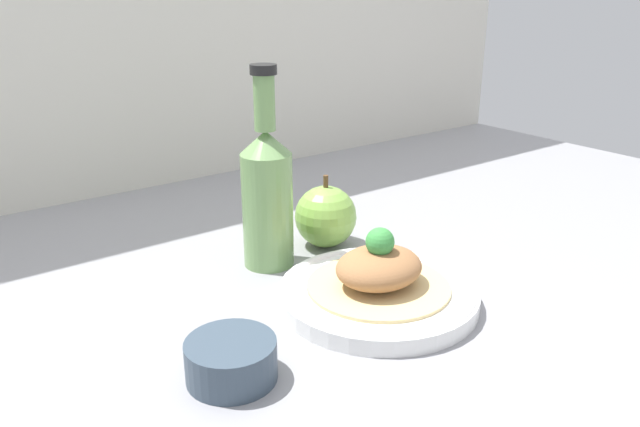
{
  "coord_description": "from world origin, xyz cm",
  "views": [
    {
      "loc": [
        -42.28,
        -54.55,
        35.62
      ],
      "look_at": [
        0.07,
        2.2,
        9.2
      ],
      "focal_mm": 35.0,
      "sensor_mm": 36.0,
      "label": 1
    }
  ],
  "objects_px": {
    "plated_food": "(379,269)",
    "plate": "(378,293)",
    "apple": "(326,216)",
    "cider_bottle": "(267,192)",
    "dipping_bowl": "(231,360)"
  },
  "relations": [
    {
      "from": "plated_food",
      "to": "plate",
      "type": "bearing_deg",
      "value": 180.0
    },
    {
      "from": "plate",
      "to": "apple",
      "type": "distance_m",
      "value": 0.18
    },
    {
      "from": "plated_food",
      "to": "apple",
      "type": "bearing_deg",
      "value": 72.65
    },
    {
      "from": "cider_bottle",
      "to": "dipping_bowl",
      "type": "xyz_separation_m",
      "value": [
        -0.17,
        -0.2,
        -0.08
      ]
    },
    {
      "from": "plate",
      "to": "cider_bottle",
      "type": "xyz_separation_m",
      "value": [
        -0.04,
        0.17,
        0.09
      ]
    },
    {
      "from": "plate",
      "to": "apple",
      "type": "height_order",
      "value": "apple"
    },
    {
      "from": "cider_bottle",
      "to": "apple",
      "type": "bearing_deg",
      "value": 2.31
    },
    {
      "from": "plate",
      "to": "apple",
      "type": "xyz_separation_m",
      "value": [
        0.05,
        0.17,
        0.03
      ]
    },
    {
      "from": "dipping_bowl",
      "to": "plate",
      "type": "bearing_deg",
      "value": 7.71
    },
    {
      "from": "plated_food",
      "to": "dipping_bowl",
      "type": "distance_m",
      "value": 0.21
    },
    {
      "from": "plate",
      "to": "dipping_bowl",
      "type": "height_order",
      "value": "dipping_bowl"
    },
    {
      "from": "cider_bottle",
      "to": "dipping_bowl",
      "type": "distance_m",
      "value": 0.27
    },
    {
      "from": "dipping_bowl",
      "to": "apple",
      "type": "bearing_deg",
      "value": 37.27
    },
    {
      "from": "cider_bottle",
      "to": "apple",
      "type": "relative_size",
      "value": 2.51
    },
    {
      "from": "apple",
      "to": "plate",
      "type": "bearing_deg",
      "value": -107.35
    }
  ]
}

